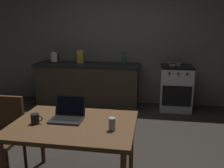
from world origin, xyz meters
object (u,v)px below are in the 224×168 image
Objects in this scene: laptop at (68,115)px; electric_kettle at (54,58)px; drinking_glass at (112,124)px; coffee_mug at (35,119)px; frying_pan at (175,64)px; chair at (4,131)px; stove_oven at (176,88)px; cereal_box at (80,57)px; bottle at (124,59)px; dining_table at (74,129)px.

electric_kettle reaches higher than laptop.
laptop is at bearing 159.01° from drinking_glass.
frying_pan is at bearing 60.75° from coffee_mug.
chair is 2.08× the size of frying_pan.
laptop is (-1.30, -2.60, 0.32)m from stove_oven.
laptop is 1.19× the size of cereal_box.
laptop reaches higher than stove_oven.
stove_oven is 2.77× the size of laptop.
chair is 3.56× the size of bottle.
cereal_box is at bearing 2.02° from electric_kettle.
dining_table is 0.17m from laptop.
stove_oven is at bearing 73.63° from drinking_glass.
chair reaches higher than dining_table.
bottle reaches higher than electric_kettle.
coffee_mug is at bearing 177.77° from drinking_glass.
coffee_mug is at bearing -161.54° from laptop.
dining_table is at bearing -113.74° from frying_pan.
chair is at bearing 165.46° from laptop.
cereal_box is (-0.38, 2.78, 0.26)m from coffee_mug.
stove_oven is at bearing -0.66° from cereal_box.
laptop is at bearing -95.95° from bottle.
chair reaches higher than drinking_glass.
chair is 0.59m from coffee_mug.
electric_kettle is 0.52× the size of frying_pan.
bottle is 2.07× the size of coffee_mug.
cereal_box reaches higher than drinking_glass.
chair is (-2.07, -2.56, 0.06)m from stove_oven.
coffee_mug is at bearing -119.80° from stove_oven.
coffee_mug is (-0.36, -0.07, 0.12)m from dining_table.
frying_pan is at bearing 72.67° from chair.
stove_oven is 1.01× the size of chair.
bottle reaches higher than coffee_mug.
laptop reaches higher than coffee_mug.
bottle reaches higher than drinking_glass.
electric_kettle is at bearing 179.34° from frying_pan.
bottle is at bearing -178.76° from frying_pan.
stove_oven is at bearing -0.06° from electric_kettle.
stove_oven reaches higher than dining_table.
laptop is 2.88m from electric_kettle.
drinking_glass is (-0.77, -2.76, -0.14)m from frying_pan.
cereal_box is (0.11, 2.58, 0.51)m from chair.
electric_kettle is at bearing 178.07° from bottle.
bottle reaches higher than stove_oven.
dining_table is 2.91m from frying_pan.
stove_oven is at bearing 60.20° from coffee_mug.
cereal_box is at bearing 97.74° from coffee_mug.
coffee_mug is (-0.54, -2.71, -0.24)m from bottle.
dining_table is (-1.22, -2.68, 0.20)m from stove_oven.
frying_pan is 3.54× the size of coffee_mug.
dining_table is 4.47× the size of cereal_box.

